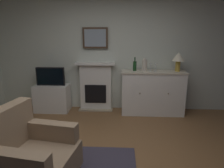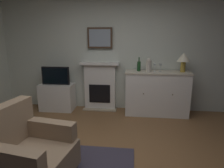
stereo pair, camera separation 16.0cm
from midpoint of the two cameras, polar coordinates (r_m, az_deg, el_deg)
name	(u,v)px [view 2 (the right image)]	position (r m, az deg, el deg)	size (l,w,h in m)	color
wall_rear	(119,53)	(4.42, 3.00, 9.15)	(5.47, 0.06, 2.60)	silver
fireplace_unit	(100,86)	(4.47, -2.46, -0.61)	(0.87, 0.30, 1.10)	white
framed_picture	(100,38)	(4.37, -2.52, 13.35)	(0.55, 0.04, 0.45)	#473323
sideboard_cabinet	(157,93)	(4.30, 13.98, -2.62)	(1.35, 0.49, 0.94)	white
table_lamp	(184,58)	(4.26, 21.32, 7.00)	(0.26, 0.26, 0.40)	#B79338
wine_bottle	(139,66)	(4.17, 8.99, 5.25)	(0.08, 0.08, 0.29)	#193F1E
wine_glass_left	(155,66)	(4.16, 13.56, 5.23)	(0.07, 0.07, 0.16)	silver
wine_glass_center	(160,66)	(4.17, 15.08, 5.15)	(0.07, 0.07, 0.16)	silver
vase_decorative	(149,65)	(4.10, 11.82, 5.45)	(0.11, 0.11, 0.28)	beige
tv_cabinet	(57,97)	(4.63, -14.77, -3.69)	(0.75, 0.42, 0.60)	white
tv_set	(56,76)	(4.49, -15.27, 2.35)	(0.62, 0.07, 0.40)	black
armchair	(28,153)	(2.48, -21.66, -18.26)	(0.92, 0.88, 0.92)	#8C7259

